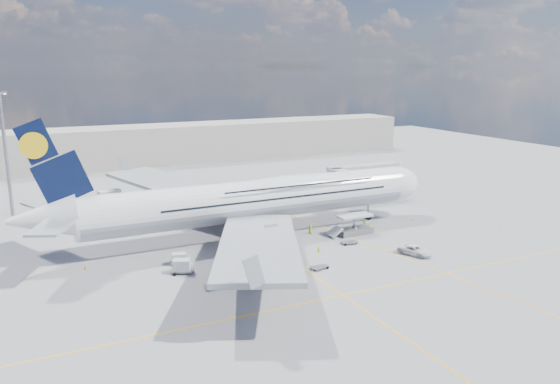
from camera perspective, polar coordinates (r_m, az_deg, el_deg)
name	(u,v)px	position (r m, az deg, el deg)	size (l,w,h in m)	color
ground	(278,252)	(92.06, -0.16, -6.25)	(300.00, 300.00, 0.00)	gray
taxi_line_main	(278,252)	(92.06, -0.16, -6.24)	(0.25, 220.00, 0.01)	#FFB50D
taxi_line_cross	(342,295)	(75.78, 6.54, -10.68)	(120.00, 0.25, 0.01)	#FFB50D
taxi_line_diag	(321,226)	(106.74, 4.29, -3.56)	(0.25, 100.00, 0.01)	#FFB50D
airliner	(256,199)	(98.96, -2.54, -0.74)	(77.26, 79.15, 23.71)	white
jet_bridge	(358,175)	(122.32, 8.19, 1.78)	(18.80, 12.10, 8.50)	#B7B7BC
cargo_loader	(353,227)	(102.05, 7.68, -3.69)	(8.53, 3.20, 3.67)	silver
light_mast	(6,153)	(124.51, -26.73, 3.69)	(3.00, 0.70, 25.50)	gray
terminal	(149,145)	(179.03, -13.53, 4.81)	(180.00, 16.00, 12.00)	#B2AD9E
tree_line	(220,130)	(233.23, -6.29, 6.42)	(160.00, 6.00, 8.00)	#193814
dolly_row_a	(216,285)	(78.18, -6.73, -9.64)	(3.47, 2.24, 0.47)	gray
dolly_row_b	(259,283)	(78.52, -2.21, -9.45)	(3.40, 2.08, 0.47)	gray
dolly_row_c	(182,266)	(83.80, -10.25, -7.60)	(3.83, 3.06, 2.15)	gray
dolly_back	(179,258)	(87.50, -10.49, -6.84)	(3.11, 2.10, 1.81)	gray
dolly_nose_far	(349,242)	(96.56, 7.23, -5.22)	(3.04, 1.91, 0.42)	gray
dolly_nose_near	(320,267)	(84.66, 4.16, -7.81)	(2.98, 2.01, 0.40)	gray
baggage_tug	(284,261)	(85.59, 0.46, -7.25)	(2.78, 1.64, 1.63)	white
catering_truck_inner	(217,206)	(114.67, -6.57, -1.50)	(6.51, 2.68, 3.85)	gray
catering_truck_outer	(113,199)	(125.80, -17.07, -0.71)	(6.79, 3.54, 3.86)	gray
service_van	(415,250)	(93.01, 13.90, -5.93)	(2.58, 5.60, 1.56)	white
crew_nose	(370,227)	(103.92, 9.39, -3.67)	(0.63, 0.41, 1.72)	#B9E017
crew_loader	(364,224)	(106.45, 8.81, -3.30)	(0.73, 0.57, 1.51)	#99ED18
crew_wing	(236,252)	(89.22, -4.64, -6.25)	(1.17, 0.49, 2.00)	#B7E017
crew_van	(310,229)	(101.47, 3.19, -3.90)	(0.88, 0.57, 1.80)	#C4F319
crew_tug	(319,250)	(90.58, 4.07, -6.11)	(0.97, 0.56, 1.50)	#BCFF1A
cone_nose	(412,220)	(113.13, 13.62, -2.82)	(0.38, 0.38, 0.49)	orange
cone_wing_left_inner	(179,215)	(115.00, -10.54, -2.39)	(0.45, 0.45, 0.57)	orange
cone_wing_left_outer	(142,215)	(116.48, -14.20, -2.37)	(0.48, 0.48, 0.61)	orange
cone_wing_right_inner	(218,258)	(88.78, -6.48, -6.91)	(0.39, 0.39, 0.50)	orange
cone_wing_right_outer	(256,282)	(79.01, -2.49, -9.39)	(0.42, 0.42, 0.54)	orange
cone_tail	(85,268)	(89.33, -19.70, -7.46)	(0.47, 0.47, 0.60)	orange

